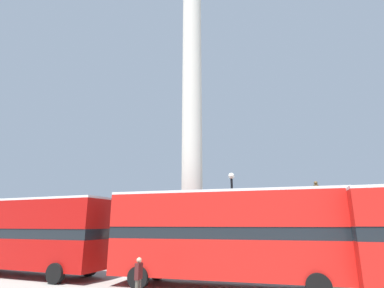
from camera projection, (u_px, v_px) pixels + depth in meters
name	position (u px, v px, depth m)	size (l,w,h in m)	color
ground_plane	(192.00, 269.00, 19.81)	(200.00, 200.00, 0.00)	gray
monument_column	(192.00, 149.00, 21.96)	(5.23, 5.23, 25.86)	beige
bus_a	(225.00, 233.00, 14.53)	(11.33, 3.50, 4.47)	red
bus_b	(27.00, 233.00, 17.95)	(10.74, 2.95, 4.35)	#A80F0C
equestrian_statue	(322.00, 241.00, 21.79)	(3.92, 3.30, 6.09)	beige
street_lamp	(233.00, 221.00, 17.86)	(0.37, 0.37, 5.98)	black
pedestrian_near_lamp	(138.00, 277.00, 11.84)	(0.21, 0.43, 1.59)	#4C473D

